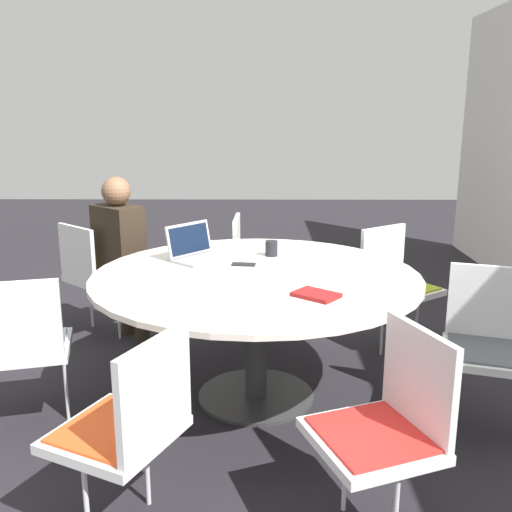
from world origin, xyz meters
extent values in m
plane|color=black|center=(0.00, 0.00, 0.00)|extent=(16.00, 16.00, 0.00)
cylinder|color=#333333|center=(0.00, 0.00, 0.01)|extent=(0.68, 0.68, 0.02)
cylinder|color=#333333|center=(0.00, 0.00, 0.37)|extent=(0.13, 0.13, 0.71)
cylinder|color=silver|center=(0.00, 0.00, 0.74)|extent=(1.83, 1.83, 0.03)
cube|color=silver|center=(-1.01, -1.16, 0.43)|extent=(0.61, 0.61, 0.04)
cube|color=olive|center=(-1.01, -1.16, 0.46)|extent=(0.53, 0.53, 0.01)
cube|color=silver|center=(-0.86, -1.28, 0.65)|extent=(0.30, 0.33, 0.40)
cylinder|color=silver|center=(-1.13, -1.29, 0.21)|extent=(0.02, 0.02, 0.41)
cylinder|color=silver|center=(-0.89, -1.02, 0.21)|extent=(0.02, 0.02, 0.41)
cube|color=silver|center=(0.31, -1.20, 0.43)|extent=(0.52, 0.53, 0.04)
cube|color=#4C5156|center=(0.31, -1.20, 0.46)|extent=(0.45, 0.47, 0.01)
cube|color=silver|center=(0.50, -1.15, 0.65)|extent=(0.13, 0.41, 0.40)
cylinder|color=silver|center=(0.26, -1.02, 0.21)|extent=(0.02, 0.02, 0.41)
cube|color=silver|center=(1.12, -0.53, 0.43)|extent=(0.58, 0.57, 0.04)
cube|color=#E04C1E|center=(1.12, -0.53, 0.46)|extent=(0.51, 0.50, 0.01)
cube|color=silver|center=(1.20, -0.35, 0.65)|extent=(0.39, 0.21, 0.40)
cylinder|color=silver|center=(0.96, -0.45, 0.21)|extent=(0.02, 0.02, 0.41)
cube|color=silver|center=(1.15, 0.44, 0.43)|extent=(0.56, 0.55, 0.04)
cube|color=red|center=(1.15, 0.44, 0.46)|extent=(0.49, 0.48, 0.01)
cube|color=silver|center=(1.08, 0.62, 0.65)|extent=(0.40, 0.18, 0.40)
cylinder|color=silver|center=(0.99, 0.38, 0.21)|extent=(0.02, 0.02, 0.41)
cube|color=silver|center=(0.37, 1.18, 0.43)|extent=(0.53, 0.55, 0.04)
cube|color=#4C5156|center=(0.37, 1.18, 0.46)|extent=(0.47, 0.48, 0.01)
cube|color=silver|center=(0.19, 1.24, 0.65)|extent=(0.15, 0.41, 0.40)
cylinder|color=silver|center=(0.32, 1.01, 0.21)|extent=(0.02, 0.02, 0.41)
cube|color=silver|center=(-0.72, 1.01, 0.43)|extent=(0.60, 0.60, 0.04)
cube|color=olive|center=(-0.72, 1.01, 0.46)|extent=(0.53, 0.53, 0.01)
cube|color=silver|center=(-0.88, 0.89, 0.65)|extent=(0.27, 0.36, 0.40)
cylinder|color=silver|center=(-0.82, 1.15, 0.21)|extent=(0.02, 0.02, 0.41)
cylinder|color=silver|center=(-0.61, 0.86, 0.21)|extent=(0.02, 0.02, 0.41)
cube|color=silver|center=(-1.24, 0.03, 0.43)|extent=(0.45, 0.43, 0.04)
cube|color=olive|center=(-1.24, 0.03, 0.46)|extent=(0.40, 0.38, 0.01)
cube|color=silver|center=(-1.24, -0.16, 0.65)|extent=(0.42, 0.04, 0.40)
cylinder|color=silver|center=(-1.42, 0.04, 0.21)|extent=(0.02, 0.02, 0.41)
cylinder|color=silver|center=(-1.06, 0.03, 0.21)|extent=(0.02, 0.02, 0.41)
cylinder|color=#2D2319|center=(-0.99, -0.98, 0.23)|extent=(0.10, 0.10, 0.45)
cylinder|color=#2D2319|center=(-0.87, -0.84, 0.23)|extent=(0.10, 0.10, 0.45)
cube|color=#2D2319|center=(-0.85, -0.98, 0.73)|extent=(0.40, 0.42, 0.55)
sphere|color=brown|center=(-0.85, -0.98, 1.10)|extent=(0.20, 0.20, 0.20)
cube|color=#99999E|center=(-0.29, -0.34, 0.77)|extent=(0.41, 0.39, 0.02)
cube|color=#99999E|center=(-0.36, -0.42, 0.87)|extent=(0.29, 0.26, 0.20)
cube|color=black|center=(-0.36, -0.41, 0.87)|extent=(0.25, 0.23, 0.17)
cube|color=maroon|center=(0.42, 0.30, 0.77)|extent=(0.25, 0.26, 0.02)
cylinder|color=black|center=(-0.41, 0.09, 0.81)|extent=(0.08, 0.08, 0.10)
cube|color=black|center=(-0.18, -0.08, 0.76)|extent=(0.09, 0.15, 0.01)
camera|label=1|loc=(3.06, 0.03, 1.62)|focal=40.00mm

